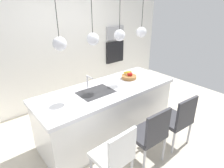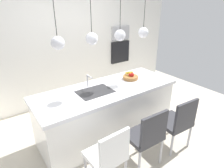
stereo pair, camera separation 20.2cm
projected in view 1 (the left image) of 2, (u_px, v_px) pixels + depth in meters
floor at (108, 132)px, 3.55m from camera, size 6.60×6.60×0.00m
back_wall at (61, 47)px, 4.19m from camera, size 6.00×0.10×2.60m
kitchen_island at (108, 111)px, 3.37m from camera, size 2.43×0.91×0.89m
sink_basin at (96, 92)px, 3.05m from camera, size 0.56×0.40×0.02m
faucet at (88, 80)px, 3.15m from camera, size 0.02×0.17×0.22m
fruit_bowl at (129, 76)px, 3.57m from camera, size 0.28×0.28×0.16m
microwave at (115, 33)px, 4.95m from camera, size 0.54×0.08×0.34m
oven at (115, 52)px, 5.15m from camera, size 0.56×0.08×0.56m
chair_near at (115, 155)px, 2.31m from camera, size 0.45×0.43×0.91m
chair_middle at (150, 133)px, 2.68m from camera, size 0.49×0.44×0.92m
chair_far at (177, 118)px, 3.07m from camera, size 0.50×0.50×0.90m
pendant_light_left at (60, 44)px, 2.41m from camera, size 0.18×0.18×0.78m
pendant_light_center_left at (93, 39)px, 2.70m from camera, size 0.18×0.18×0.78m
pendant_light_center_right at (119, 35)px, 3.00m from camera, size 0.18×0.18×0.78m
pendant_light_right at (141, 32)px, 3.29m from camera, size 0.18×0.18×0.78m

